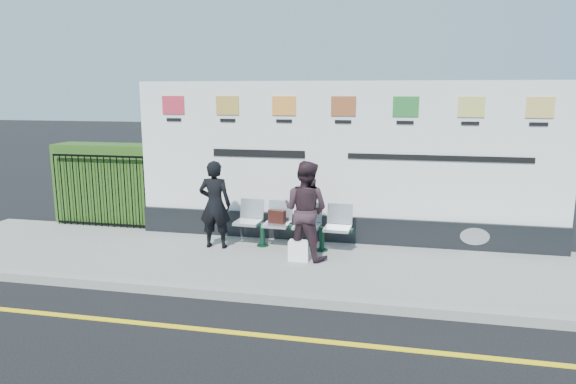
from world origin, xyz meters
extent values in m
plane|color=black|center=(0.00, 0.00, 0.00)|extent=(80.00, 80.00, 0.00)
cube|color=gray|center=(0.00, 2.50, 0.06)|extent=(14.00, 3.00, 0.12)
cube|color=gray|center=(0.00, 1.00, 0.07)|extent=(14.00, 0.18, 0.14)
cube|color=yellow|center=(0.00, 0.00, 0.00)|extent=(14.00, 0.10, 0.01)
cube|color=black|center=(0.50, 3.85, 0.37)|extent=(8.00, 0.30, 0.50)
cube|color=white|center=(0.50, 3.85, 1.87)|extent=(8.00, 0.14, 2.50)
cube|color=#2A5018|center=(-4.58, 4.30, 0.97)|extent=(2.35, 0.70, 1.70)
imported|color=black|center=(-1.70, 2.96, 0.92)|extent=(0.61, 0.42, 1.60)
imported|color=#311F26|center=(0.01, 2.70, 0.96)|extent=(0.98, 0.86, 1.68)
cube|color=black|center=(-0.61, 3.20, 0.70)|extent=(0.33, 0.19, 0.24)
cube|color=white|center=(-0.07, 2.54, 0.29)|extent=(0.34, 0.20, 0.34)
camera|label=1|loc=(1.47, -5.62, 2.95)|focal=32.00mm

